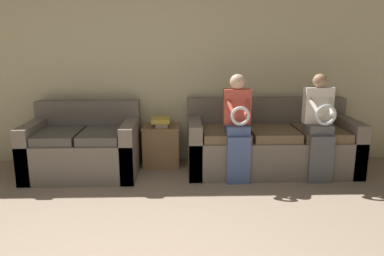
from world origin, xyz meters
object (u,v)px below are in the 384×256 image
(book_stack, at_px, (161,122))
(couch_main, at_px, (270,145))
(couch_side, at_px, (84,148))
(child_right_seated, at_px, (319,124))
(child_left_seated, at_px, (238,123))
(side_shelf, at_px, (161,145))

(book_stack, bearing_deg, couch_main, -7.91)
(couch_side, relative_size, book_stack, 4.47)
(child_right_seated, relative_size, book_stack, 4.21)
(child_left_seated, bearing_deg, couch_main, 37.59)
(side_shelf, relative_size, book_stack, 1.80)
(book_stack, bearing_deg, child_right_seated, -16.79)
(side_shelf, xyz_separation_m, book_stack, (0.01, -0.01, 0.33))
(child_left_seated, bearing_deg, couch_side, 171.25)
(couch_side, height_order, child_right_seated, child_right_seated)
(side_shelf, bearing_deg, child_left_seated, -31.74)
(couch_main, relative_size, couch_side, 1.58)
(couch_side, distance_m, book_stack, 1.04)
(book_stack, bearing_deg, couch_side, -163.75)
(couch_main, bearing_deg, couch_side, -177.99)
(couch_side, relative_size, side_shelf, 2.49)
(child_right_seated, height_order, side_shelf, child_right_seated)
(couch_side, relative_size, child_left_seated, 1.06)
(couch_main, distance_m, side_shelf, 1.44)
(child_left_seated, bearing_deg, side_shelf, 148.26)
(child_right_seated, xyz_separation_m, side_shelf, (-1.92, 0.58, -0.41))
(couch_side, bearing_deg, side_shelf, 16.73)
(couch_main, bearing_deg, side_shelf, 171.84)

